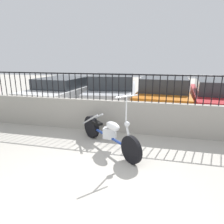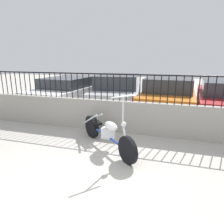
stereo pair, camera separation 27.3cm
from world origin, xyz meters
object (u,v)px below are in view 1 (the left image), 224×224
Objects in this scene: motorcycle_blue at (106,132)px; car_red at (219,97)px; car_silver at (113,90)px; car_white at (66,91)px; car_orange at (164,94)px.

motorcycle_blue is 0.39× the size of car_red.
motorcycle_blue is at bearing -176.09° from car_silver.
car_white is (-2.88, 3.85, 0.27)m from motorcycle_blue.
car_white is 1.07× the size of car_orange.
motorcycle_blue is 0.39× the size of car_orange.
car_silver reaches higher than car_white.
motorcycle_blue and car_orange have the same top height.
car_silver is (-0.78, 4.15, 0.32)m from motorcycle_blue.
car_white is 1.05× the size of car_red.
car_red is at bearing 90.51° from motorcycle_blue.
car_orange is (2.10, -0.31, -0.01)m from car_silver.
car_orange is at bearing -85.49° from car_white.
car_orange is 1.92m from car_red.
motorcycle_blue is 0.37× the size of car_white.
car_white is 6.11m from car_red.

